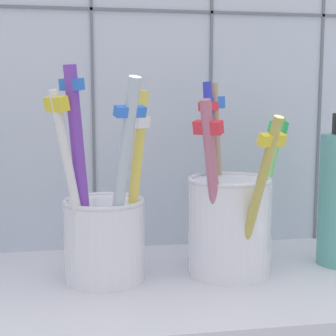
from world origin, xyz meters
TOP-DOWN VIEW (x-y plane):
  - counter_slab at (0.00, 0.00)cm, footprint 64.00×22.00cm
  - tile_wall_back at (0.00, 12.00)cm, footprint 64.00×2.20cm
  - toothbrush_cup_left at (-5.86, 0.78)cm, footprint 8.97×9.75cm
  - toothbrush_cup_right at (5.89, 1.16)cm, footprint 11.76×12.87cm

SIDE VIEW (x-z plane):
  - counter_slab at x=0.00cm, z-range 0.00..2.00cm
  - toothbrush_cup_left at x=-5.86cm, z-range -2.83..16.31cm
  - toothbrush_cup_right at x=5.89cm, z-range -1.80..16.16cm
  - tile_wall_back at x=0.00cm, z-range 0.00..45.00cm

